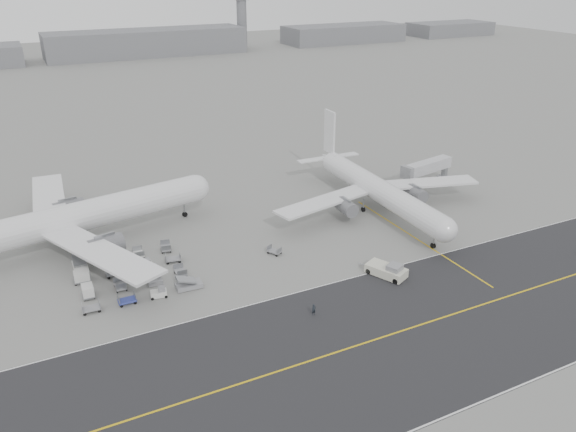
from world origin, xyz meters
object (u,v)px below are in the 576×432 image
airliner_a (70,219)px  airliner_b (376,189)px  jet_bridge (427,168)px  ground_crew_a (314,310)px  pushback_tug (387,270)px  control_tower (242,20)px

airliner_a → airliner_b: (59.70, -10.34, -0.83)m
airliner_b → jet_bridge: airliner_b is taller
airliner_b → ground_crew_a: 42.03m
pushback_tug → ground_crew_a: bearing=170.9°
jet_bridge → ground_crew_a: (-50.02, -35.87, -3.22)m
jet_bridge → ground_crew_a: bearing=-155.4°
airliner_b → ground_crew_a: (-30.57, -28.57, -3.93)m
control_tower → airliner_b: 255.12m
jet_bridge → control_tower: bearing=67.2°
airliner_a → ground_crew_a: (29.13, -38.91, -4.77)m
control_tower → pushback_tug: (-83.23, -269.21, -15.22)m
airliner_b → jet_bridge: bearing=22.0°
ground_crew_a → pushback_tug: bearing=15.3°
airliner_b → control_tower: bearing=75.7°
airliner_a → ground_crew_a: airliner_a is taller
airliner_a → airliner_b: size_ratio=1.16×
airliner_b → pushback_tug: 27.98m
control_tower → ground_crew_a: size_ratio=17.22×
pushback_tug → jet_bridge: (33.46, 31.22, 3.09)m
airliner_a → jet_bridge: bearing=-102.8°
control_tower → airliner_b: size_ratio=0.64×
jet_bridge → ground_crew_a: size_ratio=8.74×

